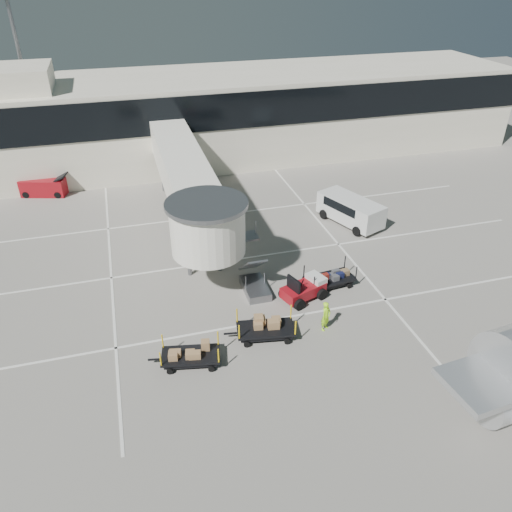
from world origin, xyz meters
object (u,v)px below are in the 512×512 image
(baggage_tug, at_px, (304,289))
(box_cart_far, at_px, (188,356))
(minivan, at_px, (349,208))
(ground_worker, at_px, (326,316))
(belt_loader, at_px, (44,187))
(box_cart_near, at_px, (266,329))
(suitcase_cart, at_px, (328,279))

(baggage_tug, bearing_deg, box_cart_far, -173.55)
(baggage_tug, distance_m, minivan, 10.91)
(ground_worker, height_order, belt_loader, belt_loader)
(box_cart_far, height_order, ground_worker, ground_worker)
(box_cart_near, height_order, box_cart_far, box_cart_near)
(suitcase_cart, distance_m, ground_worker, 4.24)
(minivan, bearing_deg, box_cart_near, -153.22)
(suitcase_cart, bearing_deg, box_cart_near, -151.42)
(baggage_tug, relative_size, box_cart_far, 0.80)
(box_cart_near, bearing_deg, belt_loader, 128.57)
(belt_loader, bearing_deg, box_cart_far, -53.83)
(box_cart_far, relative_size, belt_loader, 0.88)
(box_cart_near, bearing_deg, ground_worker, 5.62)
(suitcase_cart, bearing_deg, minivan, 51.25)
(minivan, bearing_deg, box_cart_far, -161.23)
(box_cart_near, bearing_deg, suitcase_cart, 44.13)
(box_cart_far, bearing_deg, box_cart_near, 23.10)
(suitcase_cart, relative_size, belt_loader, 0.90)
(box_cart_far, distance_m, ground_worker, 7.84)
(box_cart_far, xyz_separation_m, ground_worker, (7.80, 0.72, 0.37))
(minivan, bearing_deg, ground_worker, -141.63)
(belt_loader, bearing_deg, box_cart_near, -44.22)
(box_cart_far, xyz_separation_m, minivan, (14.54, 12.27, 0.67))
(baggage_tug, distance_m, box_cart_near, 4.36)
(ground_worker, bearing_deg, belt_loader, 91.31)
(suitcase_cart, xyz_separation_m, box_cart_far, (-9.60, -4.54, -0.00))
(ground_worker, relative_size, belt_loader, 0.43)
(belt_loader, bearing_deg, baggage_tug, -34.84)
(suitcase_cart, bearing_deg, belt_loader, 126.58)
(baggage_tug, relative_size, ground_worker, 1.65)
(box_cart_near, xyz_separation_m, box_cart_far, (-4.40, -0.94, -0.02))
(baggage_tug, height_order, box_cart_far, baggage_tug)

